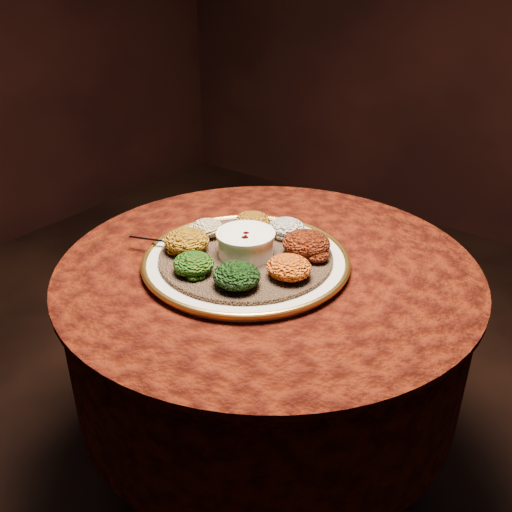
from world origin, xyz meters
The scene contains 13 objects.
table centered at (0.00, 0.00, 0.55)m, with size 0.96×0.96×0.73m.
platter centered at (-0.04, -0.04, 0.75)m, with size 0.48×0.48×0.02m.
injera centered at (-0.04, -0.04, 0.76)m, with size 0.39×0.39×0.01m, color brown.
stew_bowl centered at (-0.04, -0.04, 0.79)m, with size 0.13×0.13×0.05m.
spoon centered at (-0.20, -0.10, 0.77)m, with size 0.14×0.06×0.01m.
portion_ayib centered at (-0.02, 0.10, 0.78)m, with size 0.09×0.08×0.04m, color silver.
portion_kitfo centered at (0.07, 0.05, 0.79)m, with size 0.11×0.10×0.05m, color black.
portion_tikil centered at (0.10, -0.06, 0.79)m, with size 0.10×0.09×0.05m, color #B1740E.
portion_gomen centered at (0.03, -0.15, 0.79)m, with size 0.10×0.09×0.05m, color black.
portion_mixveg centered at (-0.07, -0.17, 0.78)m, with size 0.09×0.08×0.04m, color #AD400B.
portion_kik centered at (-0.15, -0.10, 0.79)m, with size 0.11×0.10×0.05m, color #A9700E.
portion_timatim centered at (-0.17, -0.01, 0.78)m, with size 0.08×0.08×0.04m, color maroon.
portion_shiro centered at (-0.10, 0.08, 0.78)m, with size 0.09×0.08×0.04m, color brown.
Camera 1 is at (0.66, -0.92, 1.37)m, focal length 40.00 mm.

